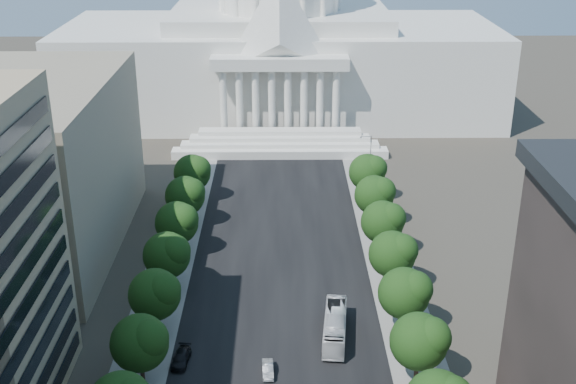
{
  "coord_description": "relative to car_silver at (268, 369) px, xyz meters",
  "views": [
    {
      "loc": [
        0.35,
        -17.98,
        60.2
      ],
      "look_at": [
        1.39,
        87.95,
        15.35
      ],
      "focal_mm": 45.0,
      "sensor_mm": 36.0,
      "label": 1
    }
  ],
  "objects": [
    {
      "name": "road_asphalt",
      "position": [
        1.58,
        28.4,
        -0.7
      ],
      "size": [
        30.0,
        260.0,
        0.01
      ],
      "primitive_type": "cube",
      "color": "black",
      "rests_on": "ground"
    },
    {
      "name": "sidewalk_left",
      "position": [
        -17.42,
        28.4,
        -0.7
      ],
      "size": [
        8.0,
        260.0,
        0.02
      ],
      "primitive_type": "cube",
      "color": "gray",
      "rests_on": "ground"
    },
    {
      "name": "sidewalk_right",
      "position": [
        20.58,
        28.4,
        -0.7
      ],
      "size": [
        8.0,
        260.0,
        0.02
      ],
      "primitive_type": "cube",
      "color": "gray",
      "rests_on": "ground"
    },
    {
      "name": "capitol",
      "position": [
        1.58,
        123.29,
        19.31
      ],
      "size": [
        120.0,
        56.0,
        73.0
      ],
      "color": "white",
      "rests_on": "ground"
    },
    {
      "name": "office_block_left_far",
      "position": [
        -46.42,
        38.4,
        14.3
      ],
      "size": [
        38.0,
        52.0,
        30.0
      ],
      "primitive_type": "cube",
      "color": "gray",
      "rests_on": "ground"
    },
    {
      "name": "tree_l_e",
      "position": [
        -16.08,
        -1.8,
        5.76
      ],
      "size": [
        7.79,
        7.6,
        9.97
      ],
      "color": "#33261C",
      "rests_on": "ground"
    },
    {
      "name": "tree_l_f",
      "position": [
        -16.08,
        10.2,
        5.76
      ],
      "size": [
        7.79,
        7.6,
        9.97
      ],
      "color": "#33261C",
      "rests_on": "ground"
    },
    {
      "name": "tree_l_g",
      "position": [
        -16.08,
        22.2,
        5.76
      ],
      "size": [
        7.79,
        7.6,
        9.97
      ],
      "color": "#33261C",
      "rests_on": "ground"
    },
    {
      "name": "tree_l_h",
      "position": [
        -16.08,
        34.2,
        5.76
      ],
      "size": [
        7.79,
        7.6,
        9.97
      ],
      "color": "#33261C",
      "rests_on": "ground"
    },
    {
      "name": "tree_l_i",
      "position": [
        -16.08,
        46.2,
        5.76
      ],
      "size": [
        7.79,
        7.6,
        9.97
      ],
      "color": "#33261C",
      "rests_on": "ground"
    },
    {
      "name": "tree_l_j",
      "position": [
        -16.08,
        58.2,
        5.76
      ],
      "size": [
        7.79,
        7.6,
        9.97
      ],
      "color": "#33261C",
      "rests_on": "ground"
    },
    {
      "name": "tree_r_e",
      "position": [
        19.92,
        -1.8,
        5.76
      ],
      "size": [
        7.79,
        7.6,
        9.97
      ],
      "color": "#33261C",
      "rests_on": "ground"
    },
    {
      "name": "tree_r_f",
      "position": [
        19.92,
        10.2,
        5.76
      ],
      "size": [
        7.79,
        7.6,
        9.97
      ],
      "color": "#33261C",
      "rests_on": "ground"
    },
    {
      "name": "tree_r_g",
      "position": [
        19.92,
        22.2,
        5.76
      ],
      "size": [
        7.79,
        7.6,
        9.97
      ],
      "color": "#33261C",
      "rests_on": "ground"
    },
    {
      "name": "tree_r_h",
      "position": [
        19.92,
        34.2,
        5.76
      ],
      "size": [
        7.79,
        7.6,
        9.97
      ],
      "color": "#33261C",
      "rests_on": "ground"
    },
    {
      "name": "tree_r_i",
      "position": [
        19.92,
        46.2,
        5.76
      ],
      "size": [
        7.79,
        7.6,
        9.97
      ],
      "color": "#33261C",
      "rests_on": "ground"
    },
    {
      "name": "tree_r_j",
      "position": [
        19.92,
        58.2,
        5.76
      ],
      "size": [
        7.79,
        7.6,
        9.97
      ],
      "color": "#33261C",
      "rests_on": "ground"
    },
    {
      "name": "streetlight_c",
      "position": [
        21.48,
        -1.6,
        5.13
      ],
      "size": [
        2.61,
        0.44,
        9.0
      ],
      "color": "gray",
      "rests_on": "ground"
    },
    {
      "name": "streetlight_d",
      "position": [
        21.48,
        23.4,
        5.13
      ],
      "size": [
        2.61,
        0.44,
        9.0
      ],
      "color": "gray",
      "rests_on": "ground"
    },
    {
      "name": "streetlight_e",
      "position": [
        21.48,
        48.4,
        5.13
      ],
      "size": [
        2.61,
        0.44,
        9.0
      ],
      "color": "gray",
      "rests_on": "ground"
    },
    {
      "name": "streetlight_f",
      "position": [
        21.48,
        73.4,
        5.13
      ],
      "size": [
        2.61,
        0.44,
        9.0
      ],
      "color": "gray",
      "rests_on": "ground"
    },
    {
      "name": "car_silver",
      "position": [
        0.0,
        0.0,
        0.0
      ],
      "size": [
        1.7,
        4.3,
        1.39
      ],
      "primitive_type": "imported",
      "rotation": [
        0.0,
        0.0,
        0.06
      ],
      "color": "#A3A5AA",
      "rests_on": "ground"
    },
    {
      "name": "car_dark_b",
      "position": [
        -11.92,
        2.58,
        0.06
      ],
      "size": [
        2.61,
        5.37,
        1.5
      ],
      "primitive_type": "imported",
      "rotation": [
        0.0,
        0.0,
        -0.1
      ],
      "color": "black",
      "rests_on": "ground"
    },
    {
      "name": "city_bus",
      "position": [
        9.57,
        8.5,
        1.13
      ],
      "size": [
        4.45,
        13.33,
        3.64
      ],
      "primitive_type": "imported",
      "rotation": [
        0.0,
        0.0,
        -0.11
      ],
      "color": "silver",
      "rests_on": "ground"
    }
  ]
}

